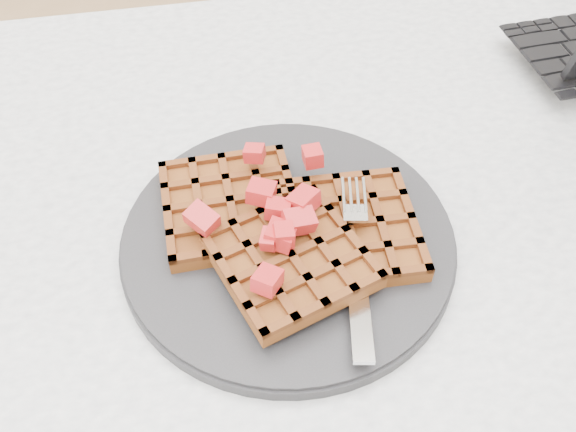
{
  "coord_description": "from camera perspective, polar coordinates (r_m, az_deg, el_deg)",
  "views": [
    {
      "loc": [
        -0.13,
        -0.35,
        1.2
      ],
      "look_at": [
        -0.07,
        -0.01,
        0.79
      ],
      "focal_mm": 40.0,
      "sensor_mm": 36.0,
      "label": 1
    }
  ],
  "objects": [
    {
      "name": "strawberry_pile",
      "position": [
        0.52,
        0.0,
        0.99
      ],
      "size": [
        0.15,
        0.15,
        0.02
      ],
      "primitive_type": null,
      "color": "#9C0207",
      "rests_on": "waffles"
    },
    {
      "name": "fork",
      "position": [
        0.53,
        6.03,
        -3.78
      ],
      "size": [
        0.06,
        0.18,
        0.02
      ],
      "primitive_type": null,
      "rotation": [
        0.0,
        0.0,
        -0.19
      ],
      "color": "silver",
      "rests_on": "plate"
    },
    {
      "name": "table",
      "position": [
        0.68,
        5.73,
        -6.99
      ],
      "size": [
        1.2,
        0.8,
        0.75
      ],
      "color": "silver",
      "rests_on": "ground"
    },
    {
      "name": "plate",
      "position": [
        0.56,
        0.0,
        -2.13
      ],
      "size": [
        0.29,
        0.29,
        0.02
      ],
      "primitive_type": "cylinder",
      "color": "black",
      "rests_on": "table"
    },
    {
      "name": "waffles",
      "position": [
        0.54,
        0.09,
        -1.17
      ],
      "size": [
        0.21,
        0.2,
        0.03
      ],
      "color": "brown",
      "rests_on": "plate"
    }
  ]
}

